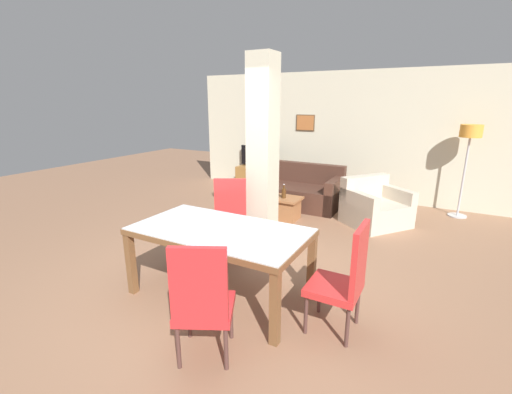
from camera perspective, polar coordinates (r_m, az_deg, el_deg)
ground_plane at (r=4.00m, az=-5.75°, el=-15.64°), size 18.00×18.00×0.00m
back_wall at (r=7.83m, az=14.30°, el=9.92°), size 7.20×0.09×2.70m
divider_pillar at (r=4.85m, az=1.13°, el=7.09°), size 0.35×0.36×2.70m
dining_table at (r=3.71m, az=-6.01°, el=-7.30°), size 1.86×1.01×0.77m
dining_chair_near_right at (r=2.85m, az=-8.90°, el=-16.65°), size 0.62×0.62×1.06m
dining_chair_head_right at (r=3.24m, az=14.54°, el=-12.80°), size 0.46×0.46×1.06m
dining_chair_far_left at (r=4.67m, az=-4.40°, el=-3.32°), size 0.62×0.62×1.06m
sofa at (r=7.07m, az=6.96°, el=0.92°), size 1.74×0.93×0.83m
armchair at (r=6.27m, az=19.16°, el=-1.80°), size 1.25×1.27×0.81m
coffee_table at (r=6.24m, az=4.64°, el=-1.77°), size 0.61×0.47×0.40m
bottle at (r=6.12m, az=4.65°, el=0.72°), size 0.08×0.08×0.26m
tv_stand at (r=8.49m, az=0.10°, el=3.30°), size 1.00×0.40×0.51m
tv_screen at (r=8.39m, az=0.10°, el=6.63°), size 0.97×0.29×0.51m
floor_lamp at (r=7.17m, az=32.06°, el=8.13°), size 0.36×0.36×1.68m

